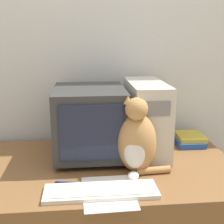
% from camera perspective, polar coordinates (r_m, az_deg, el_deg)
% --- Properties ---
extents(wall_back, '(7.00, 0.05, 2.50)m').
position_cam_1_polar(wall_back, '(1.91, -3.67, 11.26)').
color(wall_back, silver).
rests_on(wall_back, ground_plane).
extents(crt_monitor, '(0.36, 0.43, 0.37)m').
position_cam_1_polar(crt_monitor, '(1.64, -4.08, -1.73)').
color(crt_monitor, '#333333').
rests_on(crt_monitor, desk).
extents(computer_tower, '(0.19, 0.45, 0.39)m').
position_cam_1_polar(computer_tower, '(1.69, 6.23, -1.08)').
color(computer_tower, beige).
rests_on(computer_tower, desk).
extents(keyboard, '(0.47, 0.15, 0.02)m').
position_cam_1_polar(keyboard, '(1.32, -1.79, -14.27)').
color(keyboard, silver).
rests_on(keyboard, desk).
extents(cat, '(0.27, 0.25, 0.37)m').
position_cam_1_polar(cat, '(1.46, 4.58, -5.23)').
color(cat, '#B7844C').
rests_on(cat, desk).
extents(book_stack, '(0.17, 0.20, 0.06)m').
position_cam_1_polar(book_stack, '(1.91, 13.90, -4.87)').
color(book_stack, '#234793').
rests_on(book_stack, desk).
extents(pen, '(0.15, 0.04, 0.01)m').
position_cam_1_polar(pen, '(1.41, -7.38, -12.70)').
color(pen, navy).
rests_on(pen, desk).
extents(paper_sheet, '(0.22, 0.30, 0.00)m').
position_cam_1_polar(paper_sheet, '(1.33, -0.72, -14.50)').
color(paper_sheet, white).
rests_on(paper_sheet, desk).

